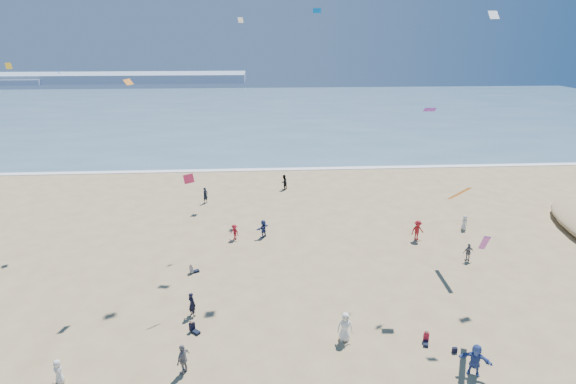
{
  "coord_description": "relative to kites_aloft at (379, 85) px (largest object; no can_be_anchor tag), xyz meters",
  "views": [
    {
      "loc": [
        0.51,
        -15.44,
        18.08
      ],
      "look_at": [
        2.0,
        8.0,
        9.76
      ],
      "focal_mm": 28.0,
      "sensor_mm": 36.0,
      "label": 1
    }
  ],
  "objects": [
    {
      "name": "surf_line",
      "position": [
        -8.26,
        31.21,
        -14.85
      ],
      "size": [
        220.0,
        1.2,
        0.08
      ],
      "primitive_type": "cube",
      "color": "white",
      "rests_on": "ground"
    },
    {
      "name": "standing_flyers",
      "position": [
        -2.94,
        0.64,
        -14.01
      ],
      "size": [
        31.58,
        39.55,
        1.94
      ],
      "color": "#39529E",
      "rests_on": "ground"
    },
    {
      "name": "kites_aloft",
      "position": [
        0.0,
        0.0,
        0.0
      ],
      "size": [
        43.11,
        40.06,
        30.1
      ],
      "color": "white",
      "rests_on": "ground"
    },
    {
      "name": "ocean",
      "position": [
        -8.26,
        81.21,
        -14.86
      ],
      "size": [
        220.0,
        100.0,
        0.06
      ],
      "primitive_type": "cube",
      "color": "#476B84",
      "rests_on": "ground"
    },
    {
      "name": "headland_far",
      "position": [
        -68.26,
        156.21,
        -13.29
      ],
      "size": [
        110.0,
        20.0,
        3.2
      ],
      "primitive_type": "cube",
      "color": "#7A8EA8",
      "rests_on": "ground"
    },
    {
      "name": "seated_group",
      "position": [
        -6.36,
        -8.65,
        -14.47
      ],
      "size": [
        16.63,
        24.81,
        0.84
      ],
      "color": "silver",
      "rests_on": "ground"
    },
    {
      "name": "navy_bag",
      "position": [
        3.63,
        -7.75,
        -14.72
      ],
      "size": [
        0.28,
        0.18,
        0.34
      ],
      "primitive_type": "cube",
      "color": "black",
      "rests_on": "ground"
    }
  ]
}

